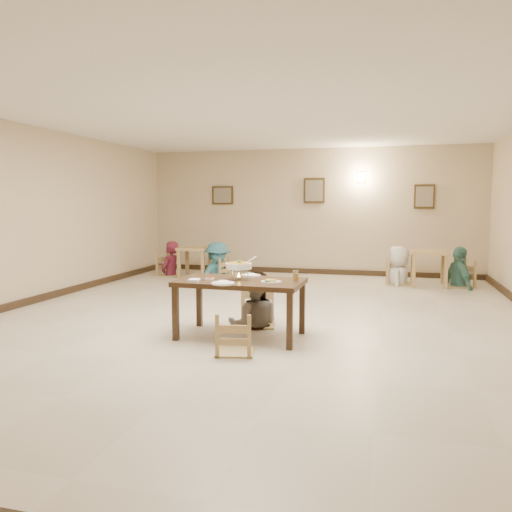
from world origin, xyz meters
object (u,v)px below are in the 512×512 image
(bg_diner_a, at_px, (170,241))
(bg_diner_d, at_px, (460,246))
(bg_table_left, at_px, (195,253))
(bg_chair_rl, at_px, (399,260))
(drink_glass, at_px, (296,276))
(bg_table_right, at_px, (429,257))
(main_diner, at_px, (254,272))
(bg_chair_lr, at_px, (217,258))
(bg_diner_c, at_px, (399,246))
(chair_far, at_px, (256,287))
(main_table, at_px, (240,286))
(bg_chair_ll, at_px, (170,253))
(chair_near, at_px, (235,314))
(bg_chair_rr, at_px, (460,262))
(curry_warmer, at_px, (239,266))
(bg_diner_b, at_px, (217,242))

(bg_diner_a, distance_m, bg_diner_d, 6.34)
(bg_table_left, distance_m, bg_chair_rl, 4.56)
(drink_glass, distance_m, bg_table_right, 5.11)
(bg_chair_rl, relative_size, bg_diner_a, 0.64)
(bg_chair_rl, distance_m, bg_diner_a, 5.15)
(main_diner, bearing_deg, bg_chair_lr, -80.21)
(main_diner, xyz_separation_m, bg_diner_c, (1.99, 4.27, 0.04))
(chair_far, height_order, bg_chair_rl, chair_far)
(main_table, bearing_deg, bg_diner_d, 57.70)
(bg_chair_ll, relative_size, bg_diner_c, 0.66)
(chair_near, relative_size, bg_chair_ll, 0.85)
(bg_diner_a, bearing_deg, chair_near, 39.33)
(bg_table_left, height_order, bg_chair_rr, bg_chair_rr)
(bg_table_right, distance_m, bg_chair_rl, 0.61)
(chair_near, relative_size, bg_table_left, 1.24)
(curry_warmer, bearing_deg, bg_table_right, 61.13)
(main_diner, xyz_separation_m, bg_chair_ll, (-3.15, 4.13, -0.23))
(chair_near, distance_m, bg_chair_rl, 5.85)
(bg_table_right, height_order, bg_chair_rr, bg_chair_rr)
(bg_chair_rl, height_order, bg_diner_b, bg_diner_b)
(bg_chair_ll, bearing_deg, main_diner, -132.37)
(bg_chair_rr, distance_m, bg_diner_a, 6.34)
(bg_chair_rl, bearing_deg, bg_table_right, -98.24)
(chair_near, height_order, bg_diner_c, bg_diner_c)
(chair_far, relative_size, bg_chair_rl, 1.03)
(bg_chair_lr, relative_size, bg_chair_rr, 0.87)
(chair_near, relative_size, bg_chair_lr, 1.00)
(drink_glass, xyz_separation_m, bg_table_right, (1.91, 4.74, -0.20))
(chair_near, xyz_separation_m, bg_chair_rl, (1.87, 5.55, 0.07))
(bg_chair_rl, bearing_deg, main_diner, 153.48)
(main_table, distance_m, chair_near, 0.73)
(drink_glass, xyz_separation_m, bg_chair_lr, (-2.66, 4.66, -0.35))
(curry_warmer, relative_size, bg_chair_lr, 0.41)
(bg_table_left, xyz_separation_m, bg_chair_rr, (5.75, 0.05, -0.04))
(bg_table_left, xyz_separation_m, bg_table_right, (5.16, 0.01, 0.04))
(bg_diner_b, bearing_deg, bg_diner_a, 111.04)
(curry_warmer, bearing_deg, chair_far, 84.14)
(bg_table_right, relative_size, bg_chair_rr, 0.70)
(bg_chair_rr, bearing_deg, bg_chair_lr, -109.95)
(bg_diner_c, xyz_separation_m, bg_diner_d, (1.19, -0.03, 0.02))
(drink_glass, xyz_separation_m, bg_chair_rr, (2.51, 4.78, -0.28))
(bg_chair_rr, bearing_deg, bg_table_left, -110.81)
(bg_chair_ll, height_order, bg_diner_a, bg_diner_a)
(bg_table_right, bearing_deg, bg_table_left, -179.93)
(chair_far, bearing_deg, main_table, -104.61)
(drink_glass, distance_m, bg_diner_b, 5.36)
(bg_chair_lr, bearing_deg, curry_warmer, 39.09)
(curry_warmer, height_order, bg_chair_ll, bg_chair_ll)
(chair_far, xyz_separation_m, bg_table_left, (-2.59, 4.14, 0.01))
(drink_glass, relative_size, bg_diner_d, 0.08)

